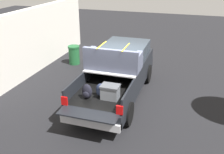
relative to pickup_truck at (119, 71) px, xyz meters
The scene contains 4 objects.
ground_plane 1.02m from the pickup_truck, behind, with size 40.00×40.00×0.00m, color black.
pickup_truck is the anchor object (origin of this frame).
building_facade 4.89m from the pickup_truck, 72.90° to the left, with size 9.12×0.36×3.03m, color silver.
trash_can 4.10m from the pickup_truck, 52.21° to the left, with size 0.60×0.60×0.98m.
Camera 1 is at (-8.64, -2.59, 4.83)m, focal length 40.70 mm.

